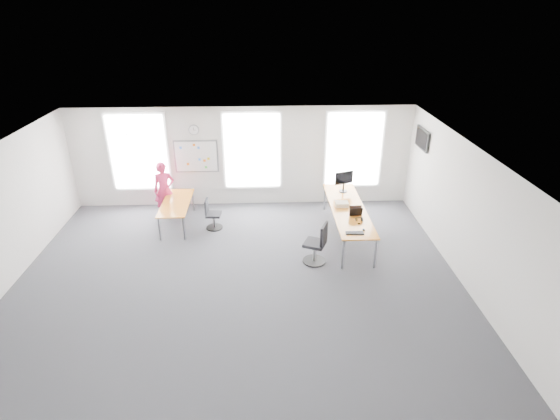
{
  "coord_description": "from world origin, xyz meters",
  "views": [
    {
      "loc": [
        0.61,
        -8.32,
        5.73
      ],
      "look_at": [
        1.0,
        1.2,
        1.1
      ],
      "focal_mm": 28.0,
      "sensor_mm": 36.0,
      "label": 1
    }
  ],
  "objects_px": {
    "person": "(164,190)",
    "keyboard": "(355,233)",
    "monitor": "(344,180)",
    "desk_right": "(348,210)",
    "headphones": "(359,219)",
    "chair_left": "(212,216)",
    "desk_left": "(176,204)",
    "chair_right": "(317,246)"
  },
  "relations": [
    {
      "from": "monitor",
      "to": "desk_left",
      "type": "bearing_deg",
      "value": 164.26
    },
    {
      "from": "headphones",
      "to": "monitor",
      "type": "relative_size",
      "value": 0.29
    },
    {
      "from": "desk_right",
      "to": "person",
      "type": "xyz_separation_m",
      "value": [
        -5.02,
        1.37,
        0.07
      ]
    },
    {
      "from": "desk_right",
      "to": "desk_left",
      "type": "distance_m",
      "value": 4.68
    },
    {
      "from": "desk_left",
      "to": "person",
      "type": "xyz_separation_m",
      "value": [
        -0.41,
        0.55,
        0.19
      ]
    },
    {
      "from": "chair_left",
      "to": "keyboard",
      "type": "height_order",
      "value": "chair_left"
    },
    {
      "from": "keyboard",
      "to": "monitor",
      "type": "height_order",
      "value": "monitor"
    },
    {
      "from": "keyboard",
      "to": "monitor",
      "type": "xyz_separation_m",
      "value": [
        0.15,
        2.43,
        0.36
      ]
    },
    {
      "from": "desk_right",
      "to": "chair_right",
      "type": "height_order",
      "value": "chair_right"
    },
    {
      "from": "desk_right",
      "to": "person",
      "type": "distance_m",
      "value": 5.2
    },
    {
      "from": "desk_right",
      "to": "monitor",
      "type": "relative_size",
      "value": 5.43
    },
    {
      "from": "chair_left",
      "to": "monitor",
      "type": "xyz_separation_m",
      "value": [
        3.68,
        0.5,
        0.79
      ]
    },
    {
      "from": "desk_right",
      "to": "desk_left",
      "type": "bearing_deg",
      "value": 169.98
    },
    {
      "from": "desk_right",
      "to": "headphones",
      "type": "distance_m",
      "value": 0.76
    },
    {
      "from": "chair_right",
      "to": "chair_left",
      "type": "relative_size",
      "value": 1.22
    },
    {
      "from": "chair_right",
      "to": "headphones",
      "type": "relative_size",
      "value": 5.97
    },
    {
      "from": "chair_right",
      "to": "monitor",
      "type": "xyz_separation_m",
      "value": [
        1.0,
        2.36,
        0.71
      ]
    },
    {
      "from": "person",
      "to": "chair_left",
      "type": "bearing_deg",
      "value": -46.8
    },
    {
      "from": "desk_right",
      "to": "keyboard",
      "type": "xyz_separation_m",
      "value": [
        -0.09,
        -1.36,
        0.06
      ]
    },
    {
      "from": "person",
      "to": "keyboard",
      "type": "bearing_deg",
      "value": -45.85
    },
    {
      "from": "person",
      "to": "keyboard",
      "type": "xyz_separation_m",
      "value": [
        4.93,
        -2.73,
        -0.0
      ]
    },
    {
      "from": "chair_left",
      "to": "chair_right",
      "type": "bearing_deg",
      "value": -120.68
    },
    {
      "from": "desk_left",
      "to": "person",
      "type": "bearing_deg",
      "value": 126.65
    },
    {
      "from": "desk_left",
      "to": "chair_left",
      "type": "bearing_deg",
      "value": -14.25
    },
    {
      "from": "desk_right",
      "to": "headphones",
      "type": "bearing_deg",
      "value": -79.84
    },
    {
      "from": "desk_left",
      "to": "monitor",
      "type": "height_order",
      "value": "monitor"
    },
    {
      "from": "keyboard",
      "to": "monitor",
      "type": "distance_m",
      "value": 2.46
    },
    {
      "from": "chair_left",
      "to": "person",
      "type": "bearing_deg",
      "value": 64.15
    },
    {
      "from": "chair_left",
      "to": "desk_left",
      "type": "bearing_deg",
      "value": 79.81
    },
    {
      "from": "chair_right",
      "to": "person",
      "type": "height_order",
      "value": "person"
    },
    {
      "from": "desk_right",
      "to": "headphones",
      "type": "relative_size",
      "value": 18.88
    },
    {
      "from": "headphones",
      "to": "chair_right",
      "type": "bearing_deg",
      "value": -168.34
    },
    {
      "from": "keyboard",
      "to": "monitor",
      "type": "bearing_deg",
      "value": 89.72
    },
    {
      "from": "chair_right",
      "to": "chair_left",
      "type": "xyz_separation_m",
      "value": [
        -2.68,
        1.86,
        -0.08
      ]
    },
    {
      "from": "desk_left",
      "to": "monitor",
      "type": "xyz_separation_m",
      "value": [
        4.66,
        0.26,
        0.54
      ]
    },
    {
      "from": "chair_left",
      "to": "keyboard",
      "type": "distance_m",
      "value": 4.05
    },
    {
      "from": "desk_left",
      "to": "keyboard",
      "type": "bearing_deg",
      "value": -25.7
    },
    {
      "from": "desk_left",
      "to": "desk_right",
      "type": "bearing_deg",
      "value": -10.02
    },
    {
      "from": "person",
      "to": "desk_left",
      "type": "bearing_deg",
      "value": -70.24
    },
    {
      "from": "desk_left",
      "to": "chair_right",
      "type": "relative_size",
      "value": 1.8
    },
    {
      "from": "desk_left",
      "to": "chair_right",
      "type": "xyz_separation_m",
      "value": [
        3.66,
        -2.11,
        -0.17
      ]
    },
    {
      "from": "person",
      "to": "monitor",
      "type": "bearing_deg",
      "value": -20.24
    }
  ]
}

